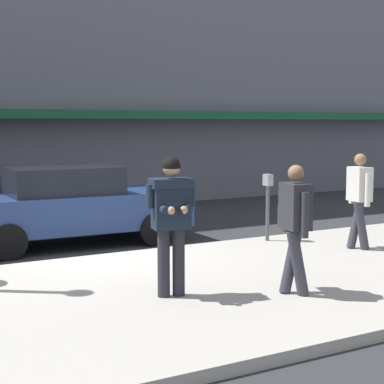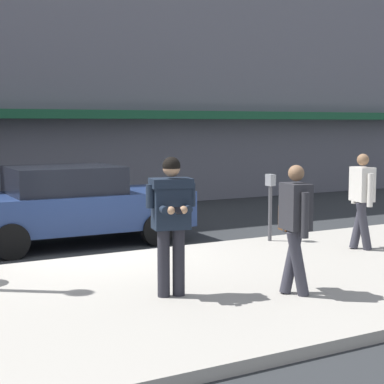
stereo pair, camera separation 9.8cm
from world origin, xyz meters
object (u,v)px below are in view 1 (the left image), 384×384
Objects in this scene: parking_meter at (268,197)px; pedestrian_with_bag at (294,221)px; parked_sedan_mid at (69,205)px; pedestrian_in_light_coat at (359,195)px; man_texting_on_phone at (171,211)px.

pedestrian_with_bag is at bearing -121.56° from parking_meter.
pedestrian_in_light_coat reaches higher than parked_sedan_mid.
parking_meter is at bearing 36.71° from man_texting_on_phone.
pedestrian_with_bag is (-2.91, -1.80, -0.00)m from pedestrian_in_light_coat.
parked_sedan_mid is 3.85m from parking_meter.
pedestrian_in_light_coat is 3.42m from pedestrian_with_bag.
pedestrian_with_bag is at bearing -25.72° from man_texting_on_phone.
parked_sedan_mid is 5.57m from pedestrian_with_bag.
pedestrian_in_light_coat is (4.35, 1.10, -0.14)m from man_texting_on_phone.
parked_sedan_mid is at bearing 145.52° from parking_meter.
parked_sedan_mid is 2.67× the size of pedestrian_with_bag.
man_texting_on_phone is 4.30m from parking_meter.
pedestrian_in_light_coat is 1.34× the size of parking_meter.
parking_meter is (3.17, -2.18, 0.18)m from parked_sedan_mid.
parked_sedan_mid is 4.77m from man_texting_on_phone.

